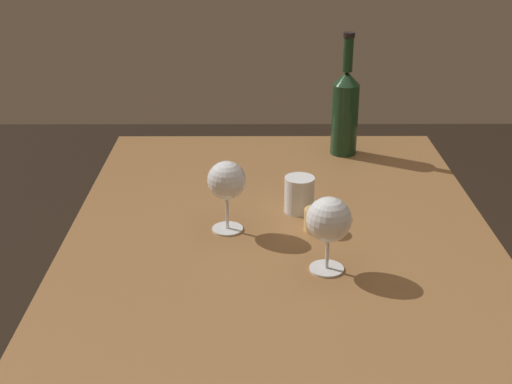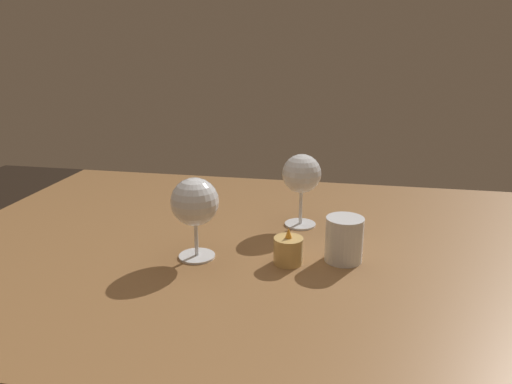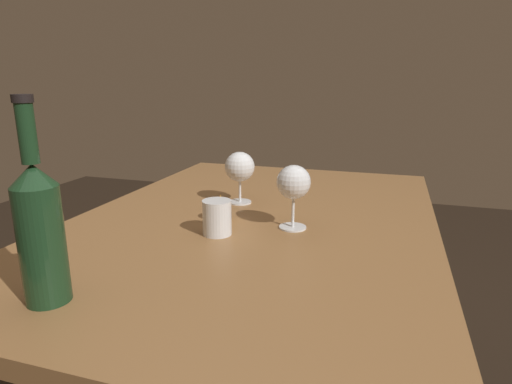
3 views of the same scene
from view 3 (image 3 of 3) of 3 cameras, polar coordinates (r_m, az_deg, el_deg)
name	(u,v)px [view 3 (image 3 of 3)]	position (r m, az deg, el deg)	size (l,w,h in m)	color
dining_table	(254,250)	(1.15, -0.21, -7.68)	(1.30, 0.90, 0.74)	olive
wine_glass_left	(294,184)	(1.01, 5.02, 1.09)	(0.08, 0.08, 0.15)	white
wine_glass_right	(240,168)	(1.23, -2.17, 3.23)	(0.09, 0.09, 0.15)	white
wine_bottle	(40,229)	(0.75, -26.75, -4.41)	(0.07, 0.07, 0.33)	#19381E
water_tumbler	(217,219)	(0.99, -5.19, -3.55)	(0.07, 0.07, 0.08)	white
votive_candle	(221,212)	(1.09, -4.71, -2.63)	(0.05, 0.05, 0.07)	#DBB266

